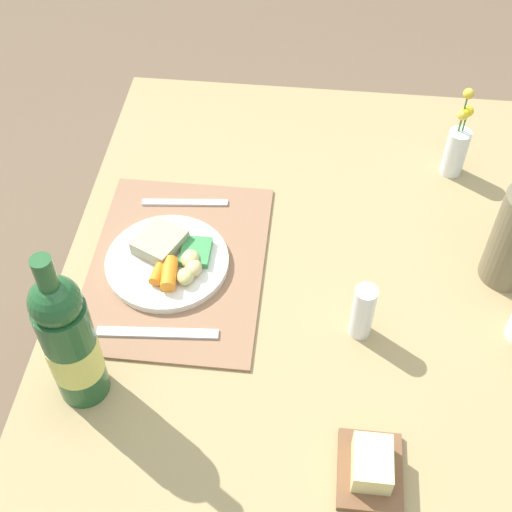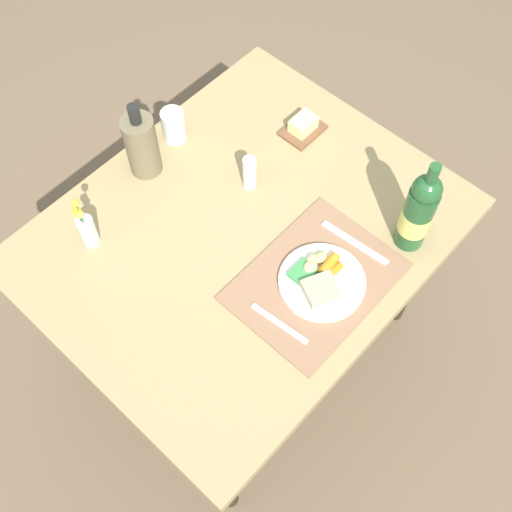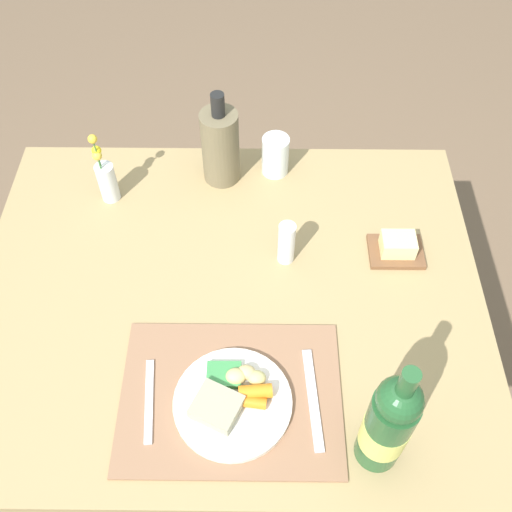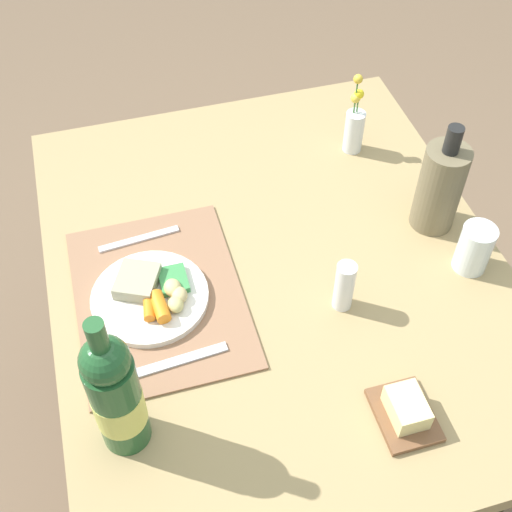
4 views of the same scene
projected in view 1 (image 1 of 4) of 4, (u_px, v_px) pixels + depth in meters
name	position (u px, v px, depth m)	size (l,w,h in m)	color
ground_plane	(294.00, 448.00, 1.95)	(8.00, 8.00, 0.00)	brown
dining_table	(308.00, 296.00, 1.42)	(1.17, 0.95, 0.78)	#A18758
placemat	(178.00, 264.00, 1.36)	(0.45, 0.33, 0.01)	#91674B
dinner_plate	(169.00, 259.00, 1.35)	(0.24, 0.24, 0.04)	white
fork	(185.00, 202.00, 1.46)	(0.02, 0.18, 0.01)	silver
knife	(158.00, 333.00, 1.25)	(0.02, 0.22, 0.01)	silver
butter_dish	(371.00, 466.00, 1.07)	(0.13, 0.10, 0.06)	brown
salt_shaker	(363.00, 312.00, 1.22)	(0.04, 0.04, 0.12)	white
flower_vase	(457.00, 147.00, 1.49)	(0.05, 0.05, 0.21)	silver
wine_bottle	(69.00, 341.00, 1.08)	(0.09, 0.09, 0.33)	#225229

